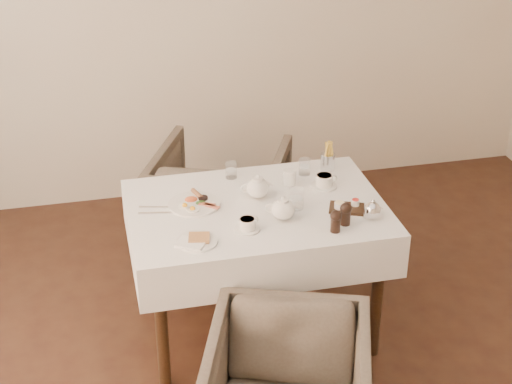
{
  "coord_description": "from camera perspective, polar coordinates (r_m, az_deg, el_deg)",
  "views": [
    {
      "loc": [
        -0.93,
        -2.48,
        2.67
      ],
      "look_at": [
        -0.15,
        0.87,
        0.82
      ],
      "focal_mm": 55.0,
      "sensor_mm": 36.0,
      "label": 1
    }
  ],
  "objects": [
    {
      "name": "glass_left",
      "position": [
        4.17,
        -1.82,
        1.6
      ],
      "size": [
        0.08,
        0.08,
        0.09
      ],
      "primitive_type": "cylinder",
      "rotation": [
        0.0,
        0.0,
        -0.25
      ],
      "color": "silver",
      "rests_on": "table"
    },
    {
      "name": "teacup_near",
      "position": [
        3.7,
        -0.64,
        -2.4
      ],
      "size": [
        0.12,
        0.12,
        0.06
      ],
      "rotation": [
        0.0,
        0.0,
        0.37
      ],
      "color": "white",
      "rests_on": "table"
    },
    {
      "name": "teacup_far",
      "position": [
        4.1,
        4.98,
        0.78
      ],
      "size": [
        0.14,
        0.14,
        0.07
      ],
      "rotation": [
        0.0,
        0.0,
        0.03
      ],
      "color": "white",
      "rests_on": "table"
    },
    {
      "name": "table",
      "position": [
        3.97,
        0.04,
        -2.51
      ],
      "size": [
        1.28,
        0.88,
        0.75
      ],
      "color": "black",
      "rests_on": "ground"
    },
    {
      "name": "breakfast_plate",
      "position": [
        3.93,
        -4.5,
        -0.81
      ],
      "size": [
        0.26,
        0.26,
        0.03
      ],
      "rotation": [
        0.0,
        0.0,
        -0.12
      ],
      "color": "white",
      "rests_on": "table"
    },
    {
      "name": "silver_pot",
      "position": [
        3.82,
        8.46,
        -1.25
      ],
      "size": [
        0.12,
        0.11,
        0.11
      ],
      "primitive_type": null,
      "rotation": [
        0.0,
        0.0,
        0.3
      ],
      "color": "white",
      "rests_on": "table"
    },
    {
      "name": "teapot_front",
      "position": [
        3.77,
        1.97,
        -1.15
      ],
      "size": [
        0.19,
        0.17,
        0.13
      ],
      "primitive_type": null,
      "rotation": [
        0.0,
        0.0,
        -0.31
      ],
      "color": "white",
      "rests_on": "table"
    },
    {
      "name": "armchair_far",
      "position": [
        4.78,
        -2.6,
        -0.77
      ],
      "size": [
        1.01,
        1.02,
        0.71
      ],
      "primitive_type": "imported",
      "rotation": [
        0.0,
        0.0,
        2.71
      ],
      "color": "#483D35",
      "rests_on": "ground"
    },
    {
      "name": "cutlery_fork",
      "position": [
        3.93,
        -7.17,
        -1.1
      ],
      "size": [
        0.19,
        0.06,
        0.0
      ],
      "primitive_type": "cube",
      "rotation": [
        0.0,
        0.0,
        1.32
      ],
      "color": "silver",
      "rests_on": "table"
    },
    {
      "name": "side_plate",
      "position": [
        3.62,
        -4.41,
        -3.61
      ],
      "size": [
        0.21,
        0.19,
        0.02
      ],
      "rotation": [
        0.0,
        0.0,
        -0.4
      ],
      "color": "white",
      "rests_on": "table"
    },
    {
      "name": "fries_cup",
      "position": [
        4.26,
        5.25,
        2.53
      ],
      "size": [
        0.08,
        0.08,
        0.17
      ],
      "rotation": [
        0.0,
        0.0,
        -0.03
      ],
      "color": "silver",
      "rests_on": "table"
    },
    {
      "name": "glass_mid",
      "position": [
        3.88,
        2.95,
        -0.49
      ],
      "size": [
        0.08,
        0.08,
        0.1
      ],
      "primitive_type": "cylinder",
      "rotation": [
        0.0,
        0.0,
        -0.15
      ],
      "color": "silver",
      "rests_on": "table"
    },
    {
      "name": "glass_right",
      "position": [
        4.21,
        3.55,
        1.85
      ],
      "size": [
        0.08,
        0.08,
        0.09
      ],
      "primitive_type": "cylinder",
      "rotation": [
        0.0,
        0.0,
        0.39
      ],
      "color": "silver",
      "rests_on": "table"
    },
    {
      "name": "cutlery_knife",
      "position": [
        3.88,
        -7.11,
        -1.51
      ],
      "size": [
        0.2,
        0.05,
        0.0
      ],
      "primitive_type": "cube",
      "rotation": [
        0.0,
        0.0,
        1.39
      ],
      "color": "silver",
      "rests_on": "table"
    },
    {
      "name": "teapot_centre",
      "position": [
        3.96,
        0.12,
        0.43
      ],
      "size": [
        0.17,
        0.13,
        0.13
      ],
      "primitive_type": null,
      "rotation": [
        0.0,
        0.0,
        -0.03
      ],
      "color": "white",
      "rests_on": "table"
    },
    {
      "name": "pepper_mill_left",
      "position": [
        3.69,
        5.81,
        -2.11
      ],
      "size": [
        0.06,
        0.06,
        0.11
      ],
      "primitive_type": null,
      "rotation": [
        0.0,
        0.0,
        -0.15
      ],
      "color": "black",
      "rests_on": "table"
    },
    {
      "name": "pepper_mill_right",
      "position": [
        3.75,
        6.54,
        -1.58
      ],
      "size": [
        0.07,
        0.07,
        0.12
      ],
      "primitive_type": null,
      "rotation": [
        0.0,
        0.0,
        -0.36
      ],
      "color": "black",
      "rests_on": "table"
    },
    {
      "name": "creamer",
      "position": [
        4.1,
        2.45,
        1.07
      ],
      "size": [
        0.09,
        0.09,
        0.08
      ],
      "primitive_type": "cylinder",
      "rotation": [
        0.0,
        0.0,
        0.31
      ],
      "color": "white",
      "rests_on": "table"
    },
    {
      "name": "condiment_board",
      "position": [
        3.9,
        6.59,
        -1.09
      ],
      "size": [
        0.2,
        0.17,
        0.04
      ],
      "rotation": [
        0.0,
        0.0,
        -0.38
      ],
      "color": "black",
      "rests_on": "table"
    }
  ]
}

